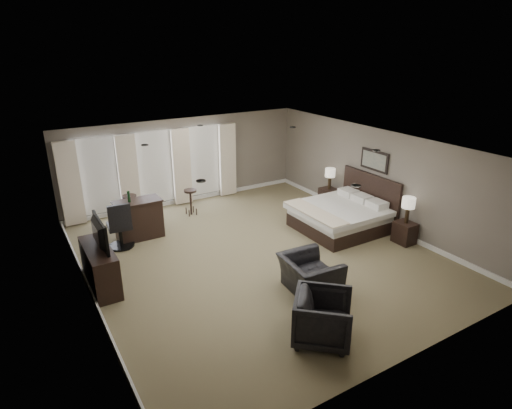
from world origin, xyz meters
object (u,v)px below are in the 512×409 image
bar_counter (139,219)px  bar_stool_left (131,209)px  armchair_far (323,316)px  nightstand_far (329,198)px  nightstand_near (405,233)px  desk_chair (119,224)px  lamp_near (408,210)px  dresser (100,267)px  bar_stool_right (191,202)px  armchair_near (310,269)px  tv (97,245)px  bed (339,206)px  lamp_far (330,179)px

bar_counter → bar_stool_left: (0.07, 1.03, -0.10)m
armchair_far → nightstand_far: bearing=1.3°
nightstand_near → desk_chair: 7.00m
armchair_far → lamp_near: bearing=-23.6°
dresser → bar_stool_right: size_ratio=2.00×
dresser → desk_chair: bearing=63.1°
nightstand_far → armchair_near: 4.83m
bar_stool_left → desk_chair: size_ratio=0.68×
bar_stool_right → tv: bearing=-139.4°
armchair_far → bar_stool_left: size_ratio=1.17×
nightstand_far → desk_chair: (-6.11, 0.51, 0.31)m
dresser → bar_counter: 2.35m
dresser → nightstand_far: bearing=9.1°
bar_stool_right → nightstand_near: bearing=-49.4°
bar_counter → bar_stool_right: (1.73, 0.76, -0.13)m
bed → desk_chair: bed is taller
bed → lamp_near: bed is taller
nightstand_near → armchair_far: bearing=-155.9°
bar_stool_right → lamp_near: bearing=-49.4°
lamp_far → desk_chair: lamp_far is taller
bed → armchair_far: size_ratio=2.27×
desk_chair → armchair_near: bearing=129.5°
nightstand_far → tv: 7.04m
tv → bar_counter: bearing=-35.8°
nightstand_far → lamp_far: 0.60m
armchair_near → desk_chair: 4.79m
bar_stool_left → desk_chair: (-0.63, -1.33, 0.19)m
dresser → bar_stool_right: dresser is taller
lamp_near → lamp_far: (0.00, 2.90, 0.01)m
bed → dresser: bed is taller
nightstand_near → desk_chair: bearing=150.8°
bed → tv: bed is taller
lamp_far → armchair_near: lamp_far is taller
tv → bar_stool_left: bearing=-26.2°
armchair_near → armchair_far: 1.50m
lamp_near → dresser: 7.16m
tv → bar_counter: tv is taller
lamp_near → armchair_far: (-4.12, -1.85, -0.39)m
nightstand_near → bar_stool_left: bar_stool_left is taller
armchair_near → bar_counter: bearing=31.8°
armchair_near → bar_counter: bar_counter is taller
dresser → tv: (0.00, -0.00, 0.51)m
lamp_far → bar_stool_left: bearing=161.5°
nightstand_near → dresser: 7.15m
armchair_far → bar_stool_right: (0.31, 6.30, -0.10)m
lamp_far → bar_counter: 5.62m
armchair_far → desk_chair: bearing=63.0°
bar_stool_right → armchair_near: bearing=-85.0°
nightstand_near → lamp_near: size_ratio=0.82×
bed → bar_counter: 5.18m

